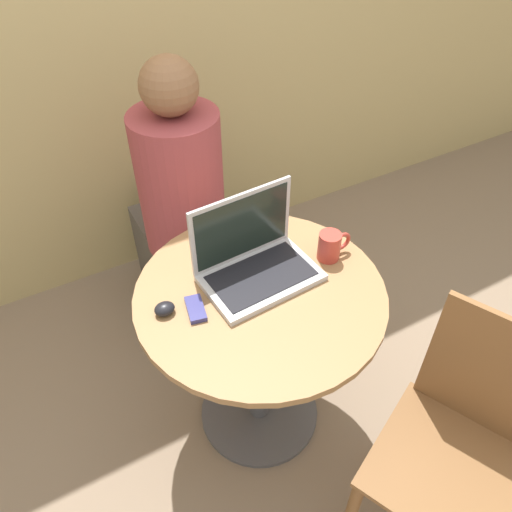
{
  "coord_description": "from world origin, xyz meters",
  "views": [
    {
      "loc": [
        -0.53,
        -0.92,
        1.82
      ],
      "look_at": [
        0.01,
        0.05,
        0.81
      ],
      "focal_mm": 35.0,
      "sensor_mm": 36.0,
      "label": 1
    }
  ],
  "objects_px": {
    "cell_phone": "(196,309)",
    "chair_empty": "(458,448)",
    "person_seated": "(182,220)",
    "laptop": "(254,259)"
  },
  "relations": [
    {
      "from": "cell_phone",
      "to": "person_seated",
      "type": "xyz_separation_m",
      "value": [
        0.21,
        0.66,
        -0.2
      ]
    },
    {
      "from": "chair_empty",
      "to": "person_seated",
      "type": "height_order",
      "value": "person_seated"
    },
    {
      "from": "chair_empty",
      "to": "cell_phone",
      "type": "bearing_deg",
      "value": 129.26
    },
    {
      "from": "chair_empty",
      "to": "person_seated",
      "type": "bearing_deg",
      "value": 103.22
    },
    {
      "from": "cell_phone",
      "to": "person_seated",
      "type": "distance_m",
      "value": 0.72
    },
    {
      "from": "cell_phone",
      "to": "chair_empty",
      "type": "relative_size",
      "value": 0.12
    },
    {
      "from": "person_seated",
      "to": "chair_empty",
      "type": "bearing_deg",
      "value": -76.78
    },
    {
      "from": "laptop",
      "to": "cell_phone",
      "type": "relative_size",
      "value": 3.41
    },
    {
      "from": "cell_phone",
      "to": "chair_empty",
      "type": "distance_m",
      "value": 0.85
    },
    {
      "from": "cell_phone",
      "to": "chair_empty",
      "type": "height_order",
      "value": "chair_empty"
    }
  ]
}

